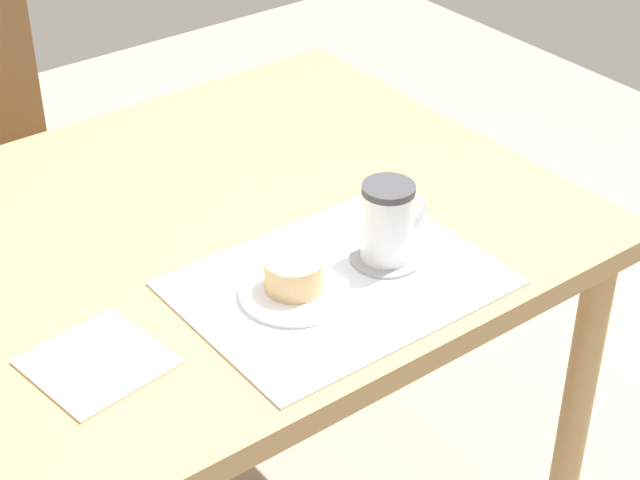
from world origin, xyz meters
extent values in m
cylinder|color=tan|center=(0.47, -0.36, 0.35)|extent=(0.05, 0.05, 0.70)
cylinder|color=tan|center=(0.47, 0.36, 0.35)|extent=(0.05, 0.05, 0.70)
cube|color=tan|center=(0.00, 0.00, 0.72)|extent=(1.04, 0.82, 0.04)
cylinder|color=brown|center=(0.06, 0.52, 0.21)|extent=(0.04, 0.04, 0.42)
cylinder|color=brown|center=(0.11, 0.87, 0.21)|extent=(0.04, 0.04, 0.42)
cube|color=white|center=(0.06, -0.23, 0.74)|extent=(0.41, 0.31, 0.00)
cylinder|color=white|center=(0.00, -0.22, 0.74)|extent=(0.15, 0.15, 0.01)
cylinder|color=#E5BC7F|center=(0.00, -0.22, 0.77)|extent=(0.08, 0.08, 0.04)
cylinder|color=#99999E|center=(0.15, -0.23, 0.74)|extent=(0.10, 0.10, 0.00)
cylinder|color=white|center=(0.15, -0.23, 0.79)|extent=(0.07, 0.07, 0.10)
cylinder|color=#3D3D42|center=(0.15, -0.23, 0.85)|extent=(0.07, 0.07, 0.01)
torus|color=white|center=(0.19, -0.23, 0.80)|extent=(0.06, 0.01, 0.06)
cube|color=silver|center=(-0.27, -0.19, 0.74)|extent=(0.17, 0.17, 0.00)
camera|label=1|loc=(-0.66, -1.14, 1.57)|focal=60.00mm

